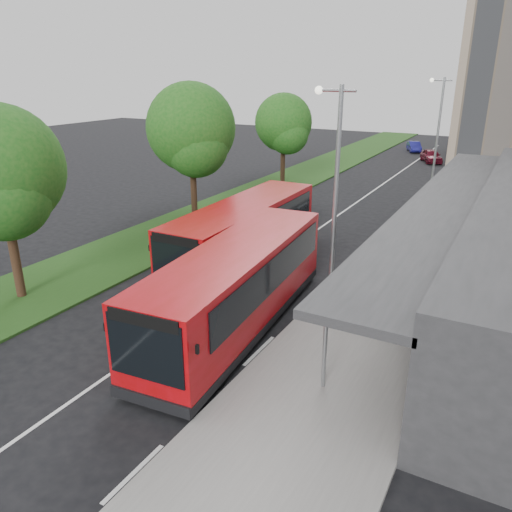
{
  "coord_description": "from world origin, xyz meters",
  "views": [
    {
      "loc": [
        9.99,
        -14.45,
        8.59
      ],
      "look_at": [
        0.9,
        2.18,
        1.5
      ],
      "focal_mm": 35.0,
      "sensor_mm": 36.0,
      "label": 1
    }
  ],
  "objects_px": {
    "tree_mid": "(192,134)",
    "lamp_post_near": "(334,187)",
    "tree_far": "(284,126)",
    "car_near": "(431,156)",
    "bus_second": "(244,234)",
    "tree_near": "(2,177)",
    "bus_main": "(237,287)",
    "car_far": "(414,147)",
    "lamp_post_far": "(437,130)",
    "litter_bin": "(407,238)",
    "bollard": "(438,208)"
  },
  "relations": [
    {
      "from": "tree_near",
      "to": "car_near",
      "type": "relative_size",
      "value": 2.01
    },
    {
      "from": "lamp_post_far",
      "to": "tree_mid",
      "type": "bearing_deg",
      "value": -130.68
    },
    {
      "from": "tree_far",
      "to": "lamp_post_near",
      "type": "xyz_separation_m",
      "value": [
        11.13,
        -19.05,
        0.18
      ]
    },
    {
      "from": "car_near",
      "to": "bus_main",
      "type": "bearing_deg",
      "value": -114.23
    },
    {
      "from": "car_far",
      "to": "car_near",
      "type": "bearing_deg",
      "value": -86.47
    },
    {
      "from": "tree_near",
      "to": "bus_second",
      "type": "distance_m",
      "value": 10.12
    },
    {
      "from": "bus_main",
      "to": "car_near",
      "type": "bearing_deg",
      "value": 85.92
    },
    {
      "from": "lamp_post_near",
      "to": "lamp_post_far",
      "type": "relative_size",
      "value": 1.0
    },
    {
      "from": "bus_second",
      "to": "car_near",
      "type": "xyz_separation_m",
      "value": [
        2.37,
        32.91,
        -0.87
      ]
    },
    {
      "from": "tree_near",
      "to": "lamp_post_near",
      "type": "bearing_deg",
      "value": 23.97
    },
    {
      "from": "tree_near",
      "to": "tree_mid",
      "type": "xyz_separation_m",
      "value": [
        -0.0,
        12.0,
        0.32
      ]
    },
    {
      "from": "car_near",
      "to": "bus_second",
      "type": "bearing_deg",
      "value": -119.0
    },
    {
      "from": "tree_near",
      "to": "lamp_post_far",
      "type": "relative_size",
      "value": 0.95
    },
    {
      "from": "tree_mid",
      "to": "tree_far",
      "type": "bearing_deg",
      "value": 90.0
    },
    {
      "from": "tree_near",
      "to": "car_near",
      "type": "height_order",
      "value": "tree_near"
    },
    {
      "from": "tree_near",
      "to": "bus_second",
      "type": "relative_size",
      "value": 0.72
    },
    {
      "from": "lamp_post_near",
      "to": "bus_main",
      "type": "relative_size",
      "value": 0.74
    },
    {
      "from": "tree_near",
      "to": "lamp_post_far",
      "type": "height_order",
      "value": "lamp_post_far"
    },
    {
      "from": "tree_far",
      "to": "car_near",
      "type": "height_order",
      "value": "tree_far"
    },
    {
      "from": "tree_near",
      "to": "bus_second",
      "type": "xyz_separation_m",
      "value": [
        6.06,
        7.37,
        -3.38
      ]
    },
    {
      "from": "tree_mid",
      "to": "tree_far",
      "type": "height_order",
      "value": "tree_mid"
    },
    {
      "from": "tree_near",
      "to": "tree_far",
      "type": "relative_size",
      "value": 1.08
    },
    {
      "from": "tree_far",
      "to": "litter_bin",
      "type": "bearing_deg",
      "value": -41.31
    },
    {
      "from": "tree_far",
      "to": "lamp_post_near",
      "type": "height_order",
      "value": "lamp_post_near"
    },
    {
      "from": "tree_mid",
      "to": "lamp_post_far",
      "type": "xyz_separation_m",
      "value": [
        11.13,
        12.95,
        -0.49
      ]
    },
    {
      "from": "bus_second",
      "to": "lamp_post_far",
      "type": "bearing_deg",
      "value": 73.17
    },
    {
      "from": "tree_far",
      "to": "car_near",
      "type": "xyz_separation_m",
      "value": [
        8.43,
        16.28,
        -3.89
      ]
    },
    {
      "from": "tree_near",
      "to": "tree_far",
      "type": "bearing_deg",
      "value": 90.0
    },
    {
      "from": "tree_near",
      "to": "lamp_post_far",
      "type": "xyz_separation_m",
      "value": [
        11.13,
        24.95,
        -0.17
      ]
    },
    {
      "from": "lamp_post_far",
      "to": "litter_bin",
      "type": "distance_m",
      "value": 12.41
    },
    {
      "from": "tree_mid",
      "to": "lamp_post_near",
      "type": "relative_size",
      "value": 1.01
    },
    {
      "from": "tree_far",
      "to": "car_far",
      "type": "height_order",
      "value": "tree_far"
    },
    {
      "from": "litter_bin",
      "to": "bus_second",
      "type": "bearing_deg",
      "value": -135.94
    },
    {
      "from": "tree_mid",
      "to": "litter_bin",
      "type": "distance_m",
      "value": 13.1
    },
    {
      "from": "car_far",
      "to": "bus_main",
      "type": "bearing_deg",
      "value": -107.78
    },
    {
      "from": "bus_main",
      "to": "car_far",
      "type": "bearing_deg",
      "value": 89.67
    },
    {
      "from": "tree_near",
      "to": "litter_bin",
      "type": "height_order",
      "value": "tree_near"
    },
    {
      "from": "tree_near",
      "to": "car_far",
      "type": "relative_size",
      "value": 2.26
    },
    {
      "from": "tree_far",
      "to": "bollard",
      "type": "bearing_deg",
      "value": -18.03
    },
    {
      "from": "tree_far",
      "to": "car_far",
      "type": "relative_size",
      "value": 2.1
    },
    {
      "from": "bus_main",
      "to": "tree_mid",
      "type": "bearing_deg",
      "value": 126.82
    },
    {
      "from": "lamp_post_near",
      "to": "litter_bin",
      "type": "bearing_deg",
      "value": 82.81
    },
    {
      "from": "lamp_post_near",
      "to": "bollard",
      "type": "distance_m",
      "value": 15.57
    },
    {
      "from": "bus_main",
      "to": "lamp_post_near",
      "type": "bearing_deg",
      "value": 47.69
    },
    {
      "from": "litter_bin",
      "to": "car_near",
      "type": "height_order",
      "value": "car_near"
    },
    {
      "from": "bus_second",
      "to": "tree_far",
      "type": "bearing_deg",
      "value": 109.28
    },
    {
      "from": "bus_second",
      "to": "tree_near",
      "type": "bearing_deg",
      "value": -130.15
    },
    {
      "from": "car_near",
      "to": "tree_near",
      "type": "bearing_deg",
      "value": -126.7
    },
    {
      "from": "tree_far",
      "to": "car_far",
      "type": "bearing_deg",
      "value": 76.41
    },
    {
      "from": "car_near",
      "to": "tree_mid",
      "type": "bearing_deg",
      "value": -131.47
    }
  ]
}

